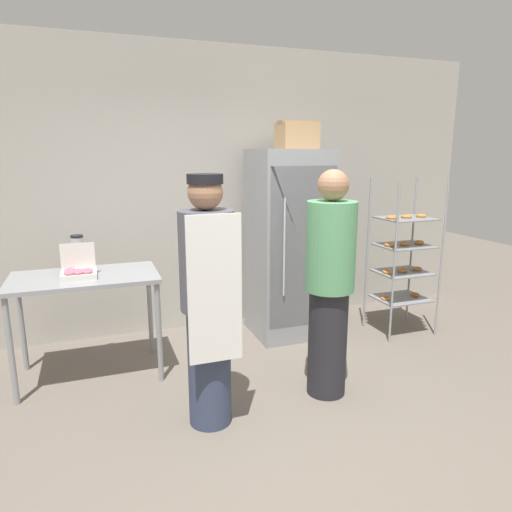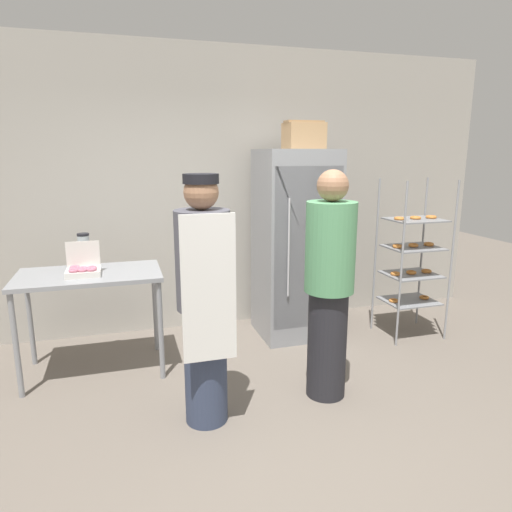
{
  "view_description": "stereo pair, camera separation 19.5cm",
  "coord_description": "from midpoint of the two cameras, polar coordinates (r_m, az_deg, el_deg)",
  "views": [
    {
      "loc": [
        -1.18,
        -2.58,
        1.89
      ],
      "look_at": [
        -0.0,
        0.7,
        1.1
      ],
      "focal_mm": 32.0,
      "sensor_mm": 36.0,
      "label": 1
    },
    {
      "loc": [
        -1.0,
        -2.65,
        1.89
      ],
      "look_at": [
        -0.0,
        0.7,
        1.1
      ],
      "focal_mm": 32.0,
      "sensor_mm": 36.0,
      "label": 2
    }
  ],
  "objects": [
    {
      "name": "ground_plane",
      "position": [
        3.4,
        2.5,
        -20.97
      ],
      "size": [
        14.0,
        14.0,
        0.0
      ],
      "primitive_type": "plane",
      "color": "#6B6056"
    },
    {
      "name": "back_wall",
      "position": [
        5.0,
        -7.23,
        8.07
      ],
      "size": [
        6.4,
        0.12,
        2.98
      ],
      "primitive_type": "cube",
      "color": "#ADA89E",
      "rests_on": "ground_plane"
    },
    {
      "name": "refrigerator",
      "position": [
        4.73,
        2.94,
        1.46
      ],
      "size": [
        0.75,
        0.72,
        1.93
      ],
      "color": "gray",
      "rests_on": "ground_plane"
    },
    {
      "name": "baking_rack",
      "position": [
        5.01,
        16.9,
        -0.19
      ],
      "size": [
        0.6,
        0.5,
        1.64
      ],
      "color": "#93969B",
      "rests_on": "ground_plane"
    },
    {
      "name": "prep_counter",
      "position": [
        4.1,
        -21.86,
        -3.64
      ],
      "size": [
        1.18,
        0.69,
        0.9
      ],
      "color": "gray",
      "rests_on": "ground_plane"
    },
    {
      "name": "donut_box",
      "position": [
        4.0,
        -22.63,
        -1.9
      ],
      "size": [
        0.27,
        0.23,
        0.27
      ],
      "color": "silver",
      "rests_on": "prep_counter"
    },
    {
      "name": "blender_pitcher",
      "position": [
        4.25,
        -22.57,
        0.16
      ],
      "size": [
        0.13,
        0.13,
        0.31
      ],
      "color": "black",
      "rests_on": "prep_counter"
    },
    {
      "name": "cardboard_storage_box",
      "position": [
        4.67,
        3.92,
        14.8
      ],
      "size": [
        0.38,
        0.28,
        0.27
      ],
      "color": "tan",
      "rests_on": "refrigerator"
    },
    {
      "name": "person_baker",
      "position": [
        3.13,
        -7.79,
        -5.48
      ],
      "size": [
        0.37,
        0.39,
        1.76
      ],
      "color": "#333D56",
      "rests_on": "ground_plane"
    },
    {
      "name": "person_customer",
      "position": [
        3.53,
        7.62,
        -3.52
      ],
      "size": [
        0.38,
        0.38,
        1.78
      ],
      "color": "#232328",
      "rests_on": "ground_plane"
    }
  ]
}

